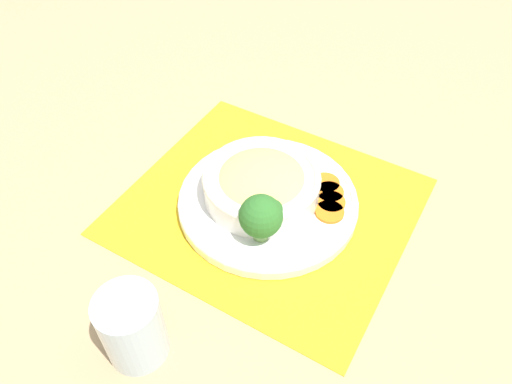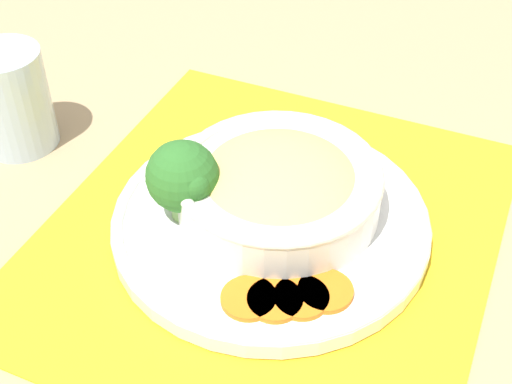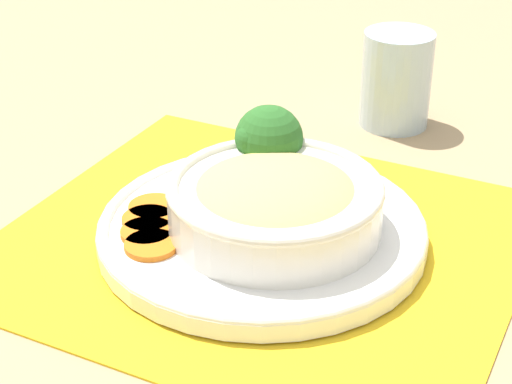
% 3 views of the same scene
% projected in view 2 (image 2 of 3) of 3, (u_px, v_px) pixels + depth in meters
% --- Properties ---
extents(ground_plane, '(4.00, 4.00, 0.00)m').
position_uv_depth(ground_plane, '(270.00, 232.00, 0.67)').
color(ground_plane, tan).
extents(placemat, '(0.46, 0.50, 0.00)m').
position_uv_depth(placemat, '(270.00, 231.00, 0.66)').
color(placemat, yellow).
rests_on(placemat, ground_plane).
extents(plate, '(0.29, 0.29, 0.02)m').
position_uv_depth(plate, '(271.00, 220.00, 0.66)').
color(plate, white).
rests_on(plate, placemat).
extents(bowl, '(0.19, 0.19, 0.05)m').
position_uv_depth(bowl, '(280.00, 186.00, 0.64)').
color(bowl, silver).
rests_on(bowl, plate).
extents(broccoli_floret, '(0.07, 0.07, 0.08)m').
position_uv_depth(broccoli_floret, '(183.00, 177.00, 0.62)').
color(broccoli_floret, '#759E51').
rests_on(broccoli_floret, plate).
extents(carrot_slice_near, '(0.05, 0.05, 0.01)m').
position_uv_depth(carrot_slice_near, '(249.00, 298.00, 0.58)').
color(carrot_slice_near, orange).
rests_on(carrot_slice_near, plate).
extents(carrot_slice_middle, '(0.05, 0.05, 0.01)m').
position_uv_depth(carrot_slice_middle, '(275.00, 300.00, 0.57)').
color(carrot_slice_middle, orange).
rests_on(carrot_slice_middle, plate).
extents(carrot_slice_far, '(0.05, 0.05, 0.01)m').
position_uv_depth(carrot_slice_far, '(301.00, 298.00, 0.58)').
color(carrot_slice_far, orange).
rests_on(carrot_slice_far, plate).
extents(carrot_slice_extra, '(0.05, 0.05, 0.01)m').
position_uv_depth(carrot_slice_extra, '(325.00, 291.00, 0.58)').
color(carrot_slice_extra, orange).
rests_on(carrot_slice_extra, plate).
extents(water_glass, '(0.08, 0.08, 0.11)m').
position_uv_depth(water_glass, '(13.00, 104.00, 0.74)').
color(water_glass, silver).
rests_on(water_glass, ground_plane).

